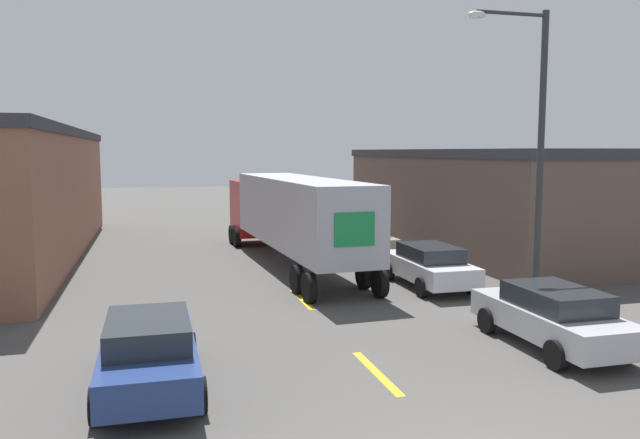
# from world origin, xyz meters

# --- Properties ---
(road_centerline) EXTENTS (0.20, 17.02, 0.01)m
(road_centerline) POSITION_xyz_m (0.00, 5.17, 0.00)
(road_centerline) COLOR yellow
(road_centerline) RESTS_ON ground_plane
(warehouse_right) EXTENTS (11.30, 19.83, 4.97)m
(warehouse_right) POSITION_xyz_m (13.51, 21.35, 2.49)
(warehouse_right) COLOR brown
(warehouse_right) RESTS_ON ground_plane
(semi_truck) EXTENTS (3.56, 15.56, 3.79)m
(semi_truck) POSITION_xyz_m (0.96, 18.61, 2.30)
(semi_truck) COLOR #B21919
(semi_truck) RESTS_ON ground_plane
(parked_car_right_near) EXTENTS (2.07, 4.77, 1.53)m
(parked_car_right_near) POSITION_xyz_m (4.84, 5.73, 0.81)
(parked_car_right_near) COLOR #B2B2B7
(parked_car_right_near) RESTS_ON ground_plane
(parked_car_right_far) EXTENTS (2.07, 4.77, 1.53)m
(parked_car_right_far) POSITION_xyz_m (4.84, 20.04, 0.81)
(parked_car_right_far) COLOR tan
(parked_car_right_far) RESTS_ON ground_plane
(parked_car_left_near) EXTENTS (2.07, 4.77, 1.53)m
(parked_car_left_near) POSITION_xyz_m (-4.84, 5.46, 0.81)
(parked_car_left_near) COLOR navy
(parked_car_left_near) RESTS_ON ground_plane
(parked_car_right_mid) EXTENTS (2.07, 4.77, 1.53)m
(parked_car_right_mid) POSITION_xyz_m (4.84, 12.91, 0.81)
(parked_car_right_mid) COLOR silver
(parked_car_right_mid) RESTS_ON ground_plane
(street_lamp) EXTENTS (2.64, 0.32, 8.98)m
(street_lamp) POSITION_xyz_m (6.36, 9.10, 5.16)
(street_lamp) COLOR #2D2D30
(street_lamp) RESTS_ON ground_plane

